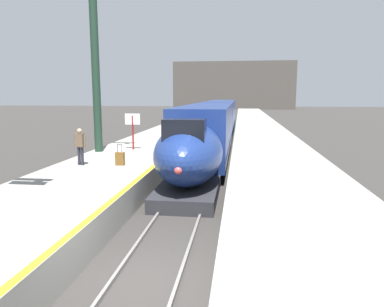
% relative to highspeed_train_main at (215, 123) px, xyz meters
% --- Properties ---
extents(ground_plane, '(260.00, 260.00, 0.00)m').
position_rel_highspeed_train_main_xyz_m(ground_plane, '(0.00, -22.64, -1.94)').
color(ground_plane, '#33302D').
extents(platform_left, '(4.80, 110.00, 1.05)m').
position_rel_highspeed_train_main_xyz_m(platform_left, '(-4.05, 2.11, -1.41)').
color(platform_left, gray).
rests_on(platform_left, ground).
extents(platform_right, '(4.80, 110.00, 1.05)m').
position_rel_highspeed_train_main_xyz_m(platform_right, '(4.05, 2.11, -1.41)').
color(platform_right, gray).
rests_on(platform_right, ground).
extents(platform_left_safety_stripe, '(0.20, 107.80, 0.01)m').
position_rel_highspeed_train_main_xyz_m(platform_left_safety_stripe, '(-1.77, 2.11, -0.88)').
color(platform_left_safety_stripe, yellow).
rests_on(platform_left_safety_stripe, platform_left).
extents(rail_main_left, '(0.08, 110.00, 0.12)m').
position_rel_highspeed_train_main_xyz_m(rail_main_left, '(-0.75, 4.86, -1.88)').
color(rail_main_left, slate).
rests_on(rail_main_left, ground).
extents(rail_main_right, '(0.08, 110.00, 0.12)m').
position_rel_highspeed_train_main_xyz_m(rail_main_right, '(0.75, 4.86, -1.88)').
color(rail_main_right, slate).
rests_on(rail_main_right, ground).
extents(highspeed_train_main, '(2.92, 37.16, 3.60)m').
position_rel_highspeed_train_main_xyz_m(highspeed_train_main, '(0.00, 0.00, 0.00)').
color(highspeed_train_main, navy).
rests_on(highspeed_train_main, ground).
extents(station_column_mid, '(4.00, 0.68, 9.57)m').
position_rel_highspeed_train_main_xyz_m(station_column_mid, '(-5.90, -10.45, 4.84)').
color(station_column_mid, '#1E3828').
rests_on(station_column_mid, platform_left).
extents(passenger_near_edge, '(0.56, 0.28, 1.69)m').
position_rel_highspeed_train_main_xyz_m(passenger_near_edge, '(-5.16, -14.46, 0.10)').
color(passenger_near_edge, '#23232D').
rests_on(passenger_near_edge, platform_left).
extents(rolling_suitcase, '(0.40, 0.22, 0.98)m').
position_rel_highspeed_train_main_xyz_m(rolling_suitcase, '(-3.35, -14.27, -0.58)').
color(rolling_suitcase, brown).
rests_on(rolling_suitcase, platform_left).
extents(departure_info_board, '(0.90, 0.10, 2.12)m').
position_rel_highspeed_train_main_xyz_m(departure_info_board, '(-4.16, -9.47, 0.62)').
color(departure_info_board, maroon).
rests_on(departure_info_board, platform_left).
extents(terminus_back_wall, '(36.00, 2.00, 14.00)m').
position_rel_highspeed_train_main_xyz_m(terminus_back_wall, '(0.00, 79.36, 5.06)').
color(terminus_back_wall, '#4C4742').
rests_on(terminus_back_wall, ground).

